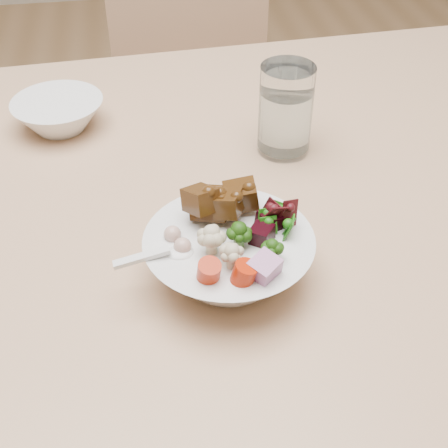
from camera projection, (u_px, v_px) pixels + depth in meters
The scene contains 6 objects.
dining_table at pixel (320, 241), 0.92m from camera, with size 1.84×1.11×0.84m.
chair_far at pixel (197, 135), 1.64m from camera, with size 0.40×0.40×0.87m.
food_bowl at pixel (230, 254), 0.72m from camera, with size 0.20×0.20×0.11m.
soup_spoon at pixel (170, 255), 0.68m from camera, with size 0.09×0.03×0.02m.
water_glass at pixel (285, 113), 0.91m from camera, with size 0.08×0.08×0.13m.
side_bowl at pixel (59, 114), 0.98m from camera, with size 0.14×0.14×0.05m, color silver, non-canonical shape.
Camera 1 is at (-0.09, -0.80, 1.36)m, focal length 50.00 mm.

